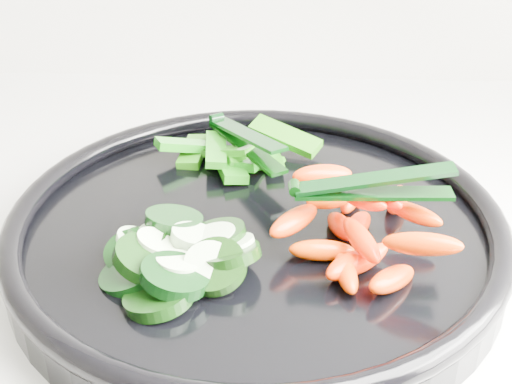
{
  "coord_description": "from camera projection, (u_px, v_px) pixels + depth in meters",
  "views": [
    {
      "loc": [
        0.45,
        1.19,
        1.25
      ],
      "look_at": [
        0.43,
        1.64,
        0.99
      ],
      "focal_mm": 50.0,
      "sensor_mm": 36.0,
      "label": 1
    }
  ],
  "objects": [
    {
      "name": "veggie_tray",
      "position": [
        256.0,
        231.0,
        0.54
      ],
      "size": [
        0.47,
        0.47,
        0.04
      ],
      "color": "black",
      "rests_on": "counter"
    },
    {
      "name": "cucumber_pile",
      "position": [
        171.0,
        254.0,
        0.49
      ],
      "size": [
        0.12,
        0.13,
        0.04
      ],
      "color": "black",
      "rests_on": "veggie_tray"
    },
    {
      "name": "carrot_pile",
      "position": [
        357.0,
        226.0,
        0.5
      ],
      "size": [
        0.13,
        0.15,
        0.05
      ],
      "color": "#FF4400",
      "rests_on": "veggie_tray"
    },
    {
      "name": "pepper_pile",
      "position": [
        237.0,
        153.0,
        0.62
      ],
      "size": [
        0.15,
        0.1,
        0.03
      ],
      "color": "#0A6D0D",
      "rests_on": "veggie_tray"
    },
    {
      "name": "tong_carrot",
      "position": [
        369.0,
        186.0,
        0.49
      ],
      "size": [
        0.11,
        0.02,
        0.02
      ],
      "color": "black",
      "rests_on": "carrot_pile"
    },
    {
      "name": "tong_pepper",
      "position": [
        244.0,
        139.0,
        0.61
      ],
      "size": [
        0.07,
        0.1,
        0.02
      ],
      "color": "black",
      "rests_on": "pepper_pile"
    }
  ]
}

